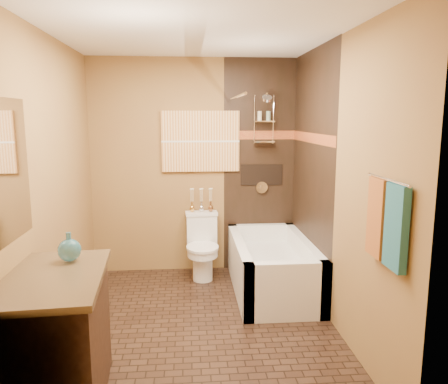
{
  "coord_description": "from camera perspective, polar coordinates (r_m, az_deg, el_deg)",
  "views": [
    {
      "loc": [
        -0.08,
        -3.61,
        1.83
      ],
      "look_at": [
        0.26,
        0.4,
        1.14
      ],
      "focal_mm": 35.0,
      "sensor_mm": 36.0,
      "label": 1
    }
  ],
  "objects": [
    {
      "name": "mosaic_band_back",
      "position": [
        5.17,
        4.75,
        7.42
      ],
      "size": [
        0.85,
        0.01,
        0.1
      ],
      "primitive_type": "cube",
      "color": "maroon",
      "rests_on": "alcove_tile_back"
    },
    {
      "name": "wall_back",
      "position": [
        5.15,
        -3.9,
        3.29
      ],
      "size": [
        2.4,
        0.02,
        2.5
      ],
      "primitive_type": "cube",
      "color": "olive",
      "rests_on": "floor"
    },
    {
      "name": "curtain_rod",
      "position": [
        4.39,
        1.48,
        12.26
      ],
      "size": [
        0.03,
        1.55,
        0.03
      ],
      "primitive_type": "cylinder",
      "rotation": [
        1.57,
        0.0,
        0.0
      ],
      "color": "silver",
      "rests_on": "wall_back"
    },
    {
      "name": "ceiling",
      "position": [
        3.68,
        -3.74,
        20.25
      ],
      "size": [
        3.0,
        3.0,
        0.0
      ],
      "primitive_type": "plane",
      "color": "silver",
      "rests_on": "wall_back"
    },
    {
      "name": "alcove_niche",
      "position": [
        5.22,
        4.94,
        2.26
      ],
      "size": [
        0.5,
        0.01,
        0.25
      ],
      "primitive_type": "cube",
      "color": "black",
      "rests_on": "alcove_tile_back"
    },
    {
      "name": "sunset_painting",
      "position": [
        5.1,
        -3.08,
        6.62
      ],
      "size": [
        0.9,
        0.04,
        0.7
      ],
      "primitive_type": "cube",
      "color": "#C5742E",
      "rests_on": "wall_back"
    },
    {
      "name": "wall_left",
      "position": [
        3.83,
        -21.78,
        0.36
      ],
      "size": [
        0.02,
        3.0,
        2.5
      ],
      "primitive_type": "cube",
      "color": "olive",
      "rests_on": "floor"
    },
    {
      "name": "bathtub",
      "position": [
        4.73,
        6.28,
        -10.15
      ],
      "size": [
        0.8,
        1.5,
        0.55
      ],
      "color": "white",
      "rests_on": "floor"
    },
    {
      "name": "mosaic_band_right",
      "position": [
        4.55,
        11.33,
        6.95
      ],
      "size": [
        0.01,
        1.5,
        0.1
      ],
      "primitive_type": "cube",
      "color": "maroon",
      "rests_on": "alcove_tile_right"
    },
    {
      "name": "towel_teal",
      "position": [
        2.81,
        21.57,
        -4.32
      ],
      "size": [
        0.05,
        0.22,
        0.52
      ],
      "primitive_type": "cube",
      "color": "#1E5166",
      "rests_on": "towel_bar"
    },
    {
      "name": "wall_front",
      "position": [
        2.19,
        -2.62,
        -5.58
      ],
      "size": [
        2.4,
        0.02,
        2.5
      ],
      "primitive_type": "cube",
      "color": "olive",
      "rests_on": "floor"
    },
    {
      "name": "alcove_tile_back",
      "position": [
        5.21,
        4.67,
        3.36
      ],
      "size": [
        0.85,
        0.01,
        2.5
      ],
      "primitive_type": "cube",
      "color": "black",
      "rests_on": "wall_back"
    },
    {
      "name": "bud_vases",
      "position": [
        5.1,
        -2.98,
        -0.98
      ],
      "size": [
        0.27,
        0.06,
        0.27
      ],
      "color": "gold",
      "rests_on": "toilet"
    },
    {
      "name": "teal_bottle",
      "position": [
        3.12,
        -19.57,
        -6.79
      ],
      "size": [
        0.16,
        0.16,
        0.24
      ],
      "primitive_type": null,
      "rotation": [
        0.0,
        0.0,
        0.05
      ],
      "color": "#28697A",
      "rests_on": "vanity"
    },
    {
      "name": "toilet",
      "position": [
        5.06,
        -2.87,
        -7.0
      ],
      "size": [
        0.38,
        0.56,
        0.73
      ],
      "rotation": [
        0.0,
        0.0,
        0.05
      ],
      "color": "white",
      "rests_on": "floor"
    },
    {
      "name": "wall_right",
      "position": [
        3.88,
        14.5,
        0.86
      ],
      "size": [
        0.02,
        3.0,
        2.5
      ],
      "primitive_type": "cube",
      "color": "olive",
      "rests_on": "floor"
    },
    {
      "name": "towel_bar",
      "position": [
        2.87,
        20.59,
        1.52
      ],
      "size": [
        0.02,
        0.55,
        0.02
      ],
      "primitive_type": "cylinder",
      "rotation": [
        1.57,
        0.0,
        0.0
      ],
      "color": "silver",
      "rests_on": "wall_right"
    },
    {
      "name": "towel_rust",
      "position": [
        3.04,
        19.42,
        -3.16
      ],
      "size": [
        0.05,
        0.22,
        0.52
      ],
      "primitive_type": "cube",
      "color": "#97551B",
      "rests_on": "towel_bar"
    },
    {
      "name": "shower_fixtures",
      "position": [
        5.07,
        5.22,
        7.89
      ],
      "size": [
        0.24,
        0.33,
        1.16
      ],
      "color": "silver",
      "rests_on": "floor"
    },
    {
      "name": "alcove_tile_right",
      "position": [
        4.58,
        11.29,
        2.32
      ],
      "size": [
        0.01,
        1.5,
        2.5
      ],
      "primitive_type": "cube",
      "color": "black",
      "rests_on": "wall_right"
    },
    {
      "name": "floor",
      "position": [
        4.05,
        -3.33,
        -17.08
      ],
      "size": [
        3.0,
        3.0,
        0.0
      ],
      "primitive_type": "plane",
      "color": "black",
      "rests_on": "ground"
    },
    {
      "name": "vanity",
      "position": [
        3.09,
        -21.17,
        -17.68
      ],
      "size": [
        0.68,
        1.03,
        0.87
      ],
      "rotation": [
        0.0,
        0.0,
        0.07
      ],
      "color": "black",
      "rests_on": "floor"
    }
  ]
}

